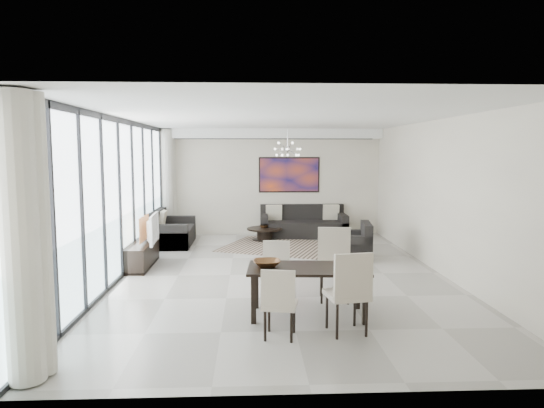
{
  "coord_description": "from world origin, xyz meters",
  "views": [
    {
      "loc": [
        -0.57,
        -8.86,
        2.3
      ],
      "look_at": [
        -0.14,
        0.74,
        1.25
      ],
      "focal_mm": 32.0,
      "sensor_mm": 36.0,
      "label": 1
    }
  ],
  "objects": [
    {
      "name": "television",
      "position": [
        -2.6,
        0.78,
        0.76
      ],
      "size": [
        0.19,
        1.01,
        0.58
      ],
      "primitive_type": "imported",
      "rotation": [
        0.0,
        0.0,
        1.63
      ],
      "color": "gray",
      "rests_on": "tv_console"
    },
    {
      "name": "coffee_table",
      "position": [
        -0.21,
        3.53,
        0.18
      ],
      "size": [
        0.91,
        0.91,
        0.32
      ],
      "color": "black",
      "rests_on": "floor"
    },
    {
      "name": "window_wall",
      "position": [
        -2.86,
        0.0,
        1.47
      ],
      "size": [
        0.37,
        8.95,
        2.9
      ],
      "color": "white",
      "rests_on": "floor"
    },
    {
      "name": "bowl_coffee",
      "position": [
        -0.22,
        3.58,
        0.35
      ],
      "size": [
        0.23,
        0.23,
        0.07
      ],
      "primitive_type": "imported",
      "rotation": [
        0.0,
        0.0,
        0.09
      ],
      "color": "brown",
      "rests_on": "coffee_table"
    },
    {
      "name": "dining_chair_se",
      "position": [
        0.66,
        -3.05,
        0.62
      ],
      "size": [
        0.57,
        0.57,
        1.07
      ],
      "color": "beige",
      "rests_on": "floor"
    },
    {
      "name": "painting",
      "position": [
        0.5,
        4.47,
        1.65
      ],
      "size": [
        1.68,
        0.04,
        0.98
      ],
      "primitive_type": "cube",
      "color": "#CA471C",
      "rests_on": "room_shell"
    },
    {
      "name": "dining_table",
      "position": [
        0.22,
        -2.3,
        0.61
      ],
      "size": [
        1.72,
        0.94,
        0.7
      ],
      "color": "black",
      "rests_on": "floor"
    },
    {
      "name": "room_shell",
      "position": [
        0.46,
        0.0,
        1.45
      ],
      "size": [
        6.0,
        9.0,
        2.9
      ],
      "color": "#A8A39B",
      "rests_on": "ground"
    },
    {
      "name": "bowl_dining",
      "position": [
        -0.35,
        -2.25,
        0.74
      ],
      "size": [
        0.39,
        0.39,
        0.09
      ],
      "primitive_type": "imported",
      "rotation": [
        0.0,
        0.0,
        0.02
      ],
      "color": "brown",
      "rests_on": "dining_table"
    },
    {
      "name": "sofa_main",
      "position": [
        0.85,
        4.07,
        0.28
      ],
      "size": [
        2.31,
        0.94,
        0.84
      ],
      "color": "black",
      "rests_on": "floor"
    },
    {
      "name": "tv_console",
      "position": [
        -2.76,
        0.76,
        0.24
      ],
      "size": [
        0.43,
        1.51,
        0.47
      ],
      "primitive_type": "cube",
      "color": "black",
      "rests_on": "floor"
    },
    {
      "name": "dining_chair_nw",
      "position": [
        -0.18,
        -1.51,
        0.52
      ],
      "size": [
        0.47,
        0.47,
        0.91
      ],
      "color": "beige",
      "rests_on": "floor"
    },
    {
      "name": "dining_chair_ne",
      "position": [
        0.73,
        -1.49,
        0.64
      ],
      "size": [
        0.57,
        0.57,
        1.11
      ],
      "color": "beige",
      "rests_on": "floor"
    },
    {
      "name": "soffit",
      "position": [
        0.0,
        4.3,
        2.77
      ],
      "size": [
        5.98,
        0.4,
        0.26
      ],
      "primitive_type": "cube",
      "color": "white",
      "rests_on": "room_shell"
    },
    {
      "name": "rug",
      "position": [
        0.24,
        2.6,
        0.01
      ],
      "size": [
        3.4,
        3.05,
        0.01
      ],
      "primitive_type": "cube",
      "rotation": [
        0.0,
        0.0,
        -0.39
      ],
      "color": "black",
      "rests_on": "floor"
    },
    {
      "name": "loveseat",
      "position": [
        -2.55,
        3.05,
        0.29
      ],
      "size": [
        0.95,
        1.68,
        0.84
      ],
      "color": "black",
      "rests_on": "floor"
    },
    {
      "name": "dining_chair_sw",
      "position": [
        -0.23,
        -3.15,
        0.51
      ],
      "size": [
        0.48,
        0.48,
        0.89
      ],
      "color": "beige",
      "rests_on": "floor"
    },
    {
      "name": "side_table",
      "position": [
        -2.65,
        4.05,
        0.35
      ],
      "size": [
        0.38,
        0.38,
        0.52
      ],
      "color": "black",
      "rests_on": "floor"
    },
    {
      "name": "chandelier",
      "position": [
        0.3,
        2.5,
        2.35
      ],
      "size": [
        0.66,
        0.66,
        0.71
      ],
      "color": "silver",
      "rests_on": "room_shell"
    },
    {
      "name": "armchair",
      "position": [
        1.59,
        1.27,
        0.27
      ],
      "size": [
        0.99,
        1.04,
        0.78
      ],
      "color": "black",
      "rests_on": "floor"
    }
  ]
}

